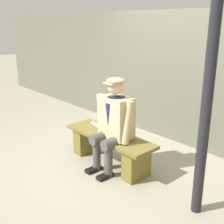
{
  "coord_description": "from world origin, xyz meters",
  "views": [
    {
      "loc": [
        -2.84,
        2.51,
        1.99
      ],
      "look_at": [
        -0.06,
        0.0,
        0.8
      ],
      "focal_mm": 46.04,
      "sensor_mm": 36.0,
      "label": 1
    }
  ],
  "objects": [
    {
      "name": "ground_plane",
      "position": [
        0.0,
        0.0,
        0.0
      ],
      "size": [
        30.0,
        30.0,
        0.0
      ],
      "primitive_type": "plane",
      "color": "gray"
    },
    {
      "name": "stadium_wall",
      "position": [
        0.0,
        -1.51,
        1.09
      ],
      "size": [
        12.0,
        0.24,
        2.18
      ],
      "primitive_type": "cube",
      "color": "#5E6050",
      "rests_on": "ground"
    },
    {
      "name": "bench",
      "position": [
        0.0,
        0.0,
        0.28
      ],
      "size": [
        1.47,
        0.45,
        0.45
      ],
      "color": "brown",
      "rests_on": "ground"
    },
    {
      "name": "lamp_post",
      "position": [
        -1.46,
        0.02,
        1.75
      ],
      "size": [
        0.27,
        0.27,
        2.67
      ],
      "color": "black",
      "rests_on": "ground"
    },
    {
      "name": "seated_man",
      "position": [
        -0.15,
        0.05,
        0.71
      ],
      "size": [
        0.62,
        0.58,
        1.3
      ],
      "color": "#CDB183",
      "rests_on": "ground"
    },
    {
      "name": "rolled_magazine",
      "position": [
        0.36,
        -0.06,
        0.48
      ],
      "size": [
        0.28,
        0.1,
        0.05
      ],
      "primitive_type": "cylinder",
      "rotation": [
        0.0,
        1.57,
        -0.2
      ],
      "color": "beige",
      "rests_on": "bench"
    }
  ]
}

